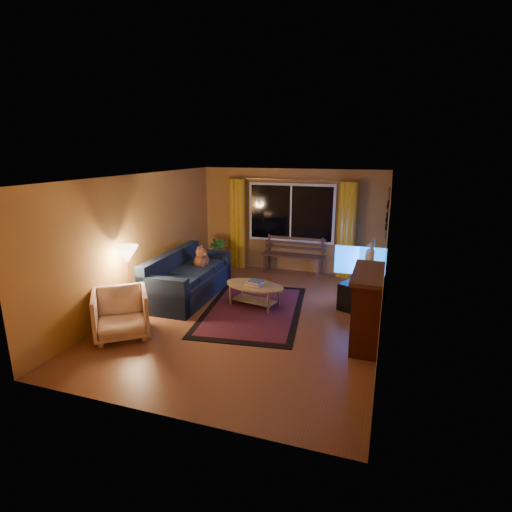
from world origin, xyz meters
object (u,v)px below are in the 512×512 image
(bench, at_px, (293,264))
(tv_console, at_px, (363,291))
(floor_lamp, at_px, (130,283))
(coffee_table, at_px, (255,295))
(sofa, at_px, (189,275))
(armchair, at_px, (121,311))

(bench, xyz_separation_m, tv_console, (1.76, -1.50, 0.04))
(bench, height_order, floor_lamp, floor_lamp)
(floor_lamp, relative_size, coffee_table, 1.09)
(sofa, relative_size, floor_lamp, 1.73)
(bench, relative_size, floor_lamp, 1.14)
(coffee_table, bearing_deg, armchair, -130.72)
(sofa, bearing_deg, tv_console, 10.74)
(bench, height_order, coffee_table, bench)
(sofa, relative_size, coffee_table, 1.88)
(bench, xyz_separation_m, floor_lamp, (-2.13, -3.52, 0.43))
(sofa, bearing_deg, armchair, -96.96)
(sofa, distance_m, armchair, 1.96)
(floor_lamp, height_order, tv_console, floor_lamp)
(floor_lamp, relative_size, tv_console, 1.04)
(bench, height_order, sofa, sofa)
(sofa, relative_size, tv_console, 1.81)
(sofa, bearing_deg, coffee_table, -3.85)
(sofa, xyz_separation_m, tv_console, (3.41, 0.74, -0.20))
(bench, relative_size, coffee_table, 1.24)
(coffee_table, bearing_deg, bench, 84.77)
(sofa, distance_m, floor_lamp, 1.38)
(sofa, distance_m, tv_console, 3.50)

